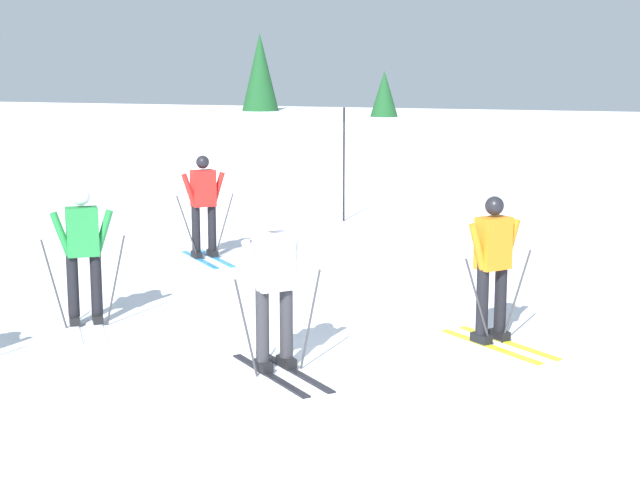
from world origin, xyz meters
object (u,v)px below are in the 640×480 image
skier_white (275,285)px  conifer_far_left (384,117)px  skier_orange (493,265)px  trail_marker_pole (344,165)px  skier_red (204,204)px  skier_green (83,252)px  conifer_far_right (260,93)px

skier_white → conifer_far_left: conifer_far_left is taller
skier_white → skier_orange: bearing=43.5°
skier_white → trail_marker_pole: 10.02m
skier_white → skier_red: bearing=123.8°
skier_red → skier_green: 4.35m
skier_red → skier_green: bearing=-82.6°
skier_orange → conifer_far_right: 19.32m
skier_red → conifer_far_right: 13.95m
skier_red → trail_marker_pole: bearing=78.8°
conifer_far_right → trail_marker_pole: bearing=-56.7°
skier_red → skier_green: size_ratio=1.00×
conifer_far_left → skier_orange: bearing=-68.7°
skier_green → conifer_far_right: conifer_far_right is taller
skier_white → conifer_far_left: 16.74m
skier_green → trail_marker_pole: bearing=87.8°
conifer_far_left → skier_red: bearing=-88.7°
skier_white → skier_orange: size_ratio=1.00×
skier_red → trail_marker_pole: 4.59m
trail_marker_pole → conifer_far_left: bearing=99.8°
skier_red → trail_marker_pole: trail_marker_pole is taller
skier_red → conifer_far_left: (-0.24, 11.12, 0.86)m
skier_red → skier_green: same height
skier_red → conifer_far_right: bearing=109.9°
skier_green → skier_white: bearing=-16.6°
skier_red → conifer_far_left: size_ratio=0.57×
skier_orange → conifer_far_left: conifer_far_left is taller
skier_white → conifer_far_right: size_ratio=0.42×
skier_orange → conifer_far_right: conifer_far_right is taller
skier_white → conifer_far_right: bearing=114.2°
skier_green → conifer_far_right: (-5.29, 17.36, 1.40)m
skier_orange → trail_marker_pole: trail_marker_pole is taller
skier_white → conifer_far_right: (-8.19, 18.23, 1.40)m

